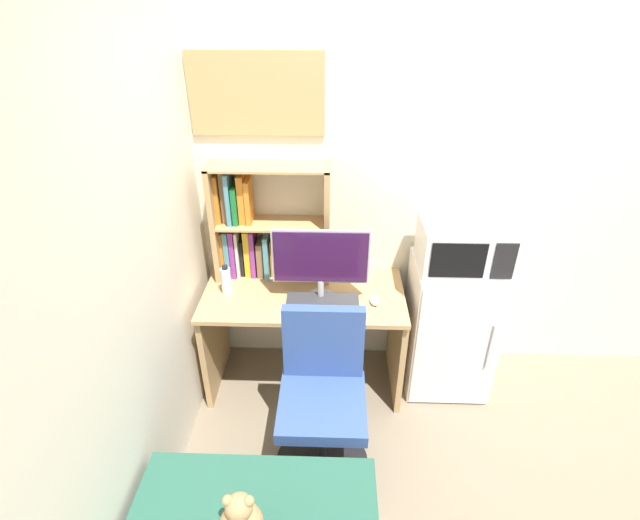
{
  "coord_description": "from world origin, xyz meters",
  "views": [
    {
      "loc": [
        -0.76,
        -2.68,
        2.34
      ],
      "look_at": [
        -0.84,
        -0.34,
        0.97
      ],
      "focal_mm": 26.32,
      "sensor_mm": 36.0,
      "label": 1
    }
  ],
  "objects": [
    {
      "name": "wall_back",
      "position": [
        0.4,
        0.02,
        1.3
      ],
      "size": [
        6.4,
        0.04,
        2.6
      ],
      "primitive_type": "cube",
      "color": "silver",
      "rests_on": "ground_plane"
    },
    {
      "name": "wall_left",
      "position": [
        -1.62,
        -1.6,
        1.3
      ],
      "size": [
        0.04,
        4.4,
        2.6
      ],
      "primitive_type": "cube",
      "color": "silver",
      "rests_on": "ground_plane"
    },
    {
      "name": "desk",
      "position": [
        -0.94,
        -0.31,
        0.5
      ],
      "size": [
        1.23,
        0.62,
        0.72
      ],
      "color": "tan",
      "rests_on": "ground_plane"
    },
    {
      "name": "hutch_bookshelf",
      "position": [
        -1.25,
        -0.1,
        1.07
      ],
      "size": [
        0.71,
        0.23,
        0.74
      ],
      "color": "tan",
      "rests_on": "desk"
    },
    {
      "name": "monitor",
      "position": [
        -0.83,
        -0.36,
        0.99
      ],
      "size": [
        0.56,
        0.16,
        0.45
      ],
      "color": "#B7B7BC",
      "rests_on": "desk"
    },
    {
      "name": "keyboard",
      "position": [
        -0.82,
        -0.41,
        0.73
      ],
      "size": [
        0.43,
        0.16,
        0.02
      ],
      "primitive_type": "cube",
      "color": "#333338",
      "rests_on": "desk"
    },
    {
      "name": "computer_mouse",
      "position": [
        -0.51,
        -0.4,
        0.74
      ],
      "size": [
        0.06,
        0.1,
        0.03
      ],
      "primitive_type": "ellipsoid",
      "color": "silver",
      "rests_on": "desk"
    },
    {
      "name": "water_bottle",
      "position": [
        -1.4,
        -0.33,
        0.81
      ],
      "size": [
        0.06,
        0.06,
        0.19
      ],
      "color": "silver",
      "rests_on": "desk"
    },
    {
      "name": "mini_fridge",
      "position": [
        -0.01,
        -0.27,
        0.45
      ],
      "size": [
        0.52,
        0.49,
        0.91
      ],
      "color": "white",
      "rests_on": "ground_plane"
    },
    {
      "name": "microwave",
      "position": [
        -0.01,
        -0.27,
        1.05
      ],
      "size": [
        0.5,
        0.36,
        0.28
      ],
      "color": "silver",
      "rests_on": "mini_fridge"
    },
    {
      "name": "desk_chair",
      "position": [
        -0.8,
        -0.92,
        0.41
      ],
      "size": [
        0.52,
        0.52,
        0.95
      ],
      "color": "black",
      "rests_on": "ground_plane"
    },
    {
      "name": "wall_corkboard",
      "position": [
        -1.2,
        -0.01,
        1.83
      ],
      "size": [
        0.75,
        0.02,
        0.45
      ],
      "primitive_type": "cube",
      "color": "tan"
    }
  ]
}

